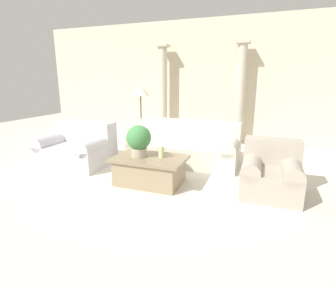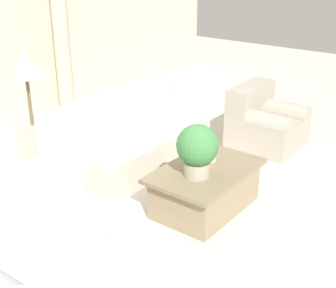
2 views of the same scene
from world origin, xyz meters
name	(u,v)px [view 1 (image 1 of 2)]	position (x,y,z in m)	size (l,w,h in m)	color
ground_plane	(160,176)	(0.00, 0.00, 0.00)	(16.00, 16.00, 0.00)	silver
wall_back	(204,81)	(0.00, 3.21, 1.60)	(10.00, 0.06, 3.20)	beige
sofa_long	(184,146)	(0.14, 0.99, 0.33)	(2.18, 0.98, 0.82)	beige
loveseat	(78,147)	(-1.82, 0.11, 0.33)	(1.32, 0.98, 0.82)	silver
coffee_table	(150,170)	(-0.04, -0.35, 0.23)	(1.16, 0.76, 0.44)	#998466
potted_plant	(139,139)	(-0.22, -0.36, 0.73)	(0.40, 0.40, 0.51)	#B2A893
pillar_candle	(161,152)	(0.15, -0.29, 0.54)	(0.09, 0.09, 0.18)	beige
floor_lamp	(140,95)	(-0.91, 1.14, 1.32)	(0.39, 0.39, 1.55)	brown
column_left	(163,92)	(-1.08, 2.87, 1.30)	(0.33, 0.33, 2.55)	beige
column_right	(240,94)	(1.00, 2.87, 1.30)	(0.33, 0.33, 2.55)	beige
armchair	(271,172)	(1.80, -0.06, 0.33)	(0.82, 0.85, 0.79)	#ADA393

